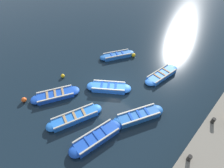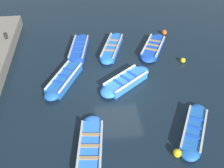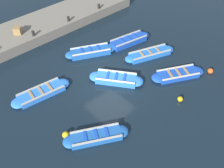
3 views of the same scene
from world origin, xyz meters
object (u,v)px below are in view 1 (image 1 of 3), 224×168
Objects in this scene: bollard_mid_south at (189,158)px; boat_stern_in at (162,75)px; buoy_orange_near at (63,76)px; buoy_white_drifting at (24,100)px; buoy_yellow_far at (134,55)px; boat_tucked at (56,95)px; boat_alongside at (97,138)px; bollard_mid_north at (213,121)px; boat_broadside at (139,116)px; boat_mid_row at (109,87)px; boat_near_quay at (75,117)px; boat_outer_right at (117,55)px.

boat_stern_in is at bearing -48.44° from bollard_mid_south.
buoy_orange_near is 3.25m from buoy_white_drifting.
buoy_yellow_far is 0.99× the size of buoy_white_drifting.
boat_alongside reaches higher than boat_tucked.
bollard_mid_north is at bearing 153.68° from boat_stern_in.
bollard_mid_north reaches higher than boat_broadside.
boat_alongside is 11.85× the size of buoy_orange_near.
bollard_mid_north is 1.04× the size of buoy_yellow_far.
buoy_orange_near is (1.35, -1.53, -0.01)m from boat_tucked.
buoy_white_drifting is (6.39, 4.26, -0.03)m from boat_broadside.
boat_tucked is 4.47m from boat_alongside.
buoy_white_drifting is (3.30, 4.78, -0.02)m from boat_mid_row.
buoy_yellow_far is at bearing -36.25° from bollard_mid_south.
boat_near_quay is 1.98m from boat_alongside.
boat_outer_right is 1.47m from buoy_yellow_far.
boat_stern_in is 7.71m from buoy_orange_near.
boat_alongside is 8.58m from buoy_yellow_far.
boat_stern_in is 10.02× the size of bollard_mid_north.
boat_mid_row reaches higher than buoy_yellow_far.
bollard_mid_north reaches higher than boat_near_quay.
boat_stern_in is at bearing -26.32° from bollard_mid_north.
buoy_orange_near is at bearing -86.37° from buoy_white_drifting.
bollard_mid_north is 10.55m from buoy_orange_near.
boat_stern_in is at bearing -135.35° from buoy_orange_near.
boat_broadside reaches higher than buoy_white_drifting.
boat_mid_row is 9.12× the size of buoy_yellow_far.
bollard_mid_south reaches higher than boat_mid_row.
boat_outer_right is 9.07× the size of bollard_mid_south.
boat_near_quay is 7.25m from boat_outer_right.
bollard_mid_north reaches higher than buoy_white_drifting.
boat_mid_row is 4.03m from boat_alongside.
boat_alongside reaches higher than boat_broadside.
boat_mid_row is at bearing -125.09° from boat_tucked.
boat_mid_row is 0.91× the size of boat_tucked.
boat_tucked is (5.24, 2.54, -0.04)m from boat_broadside.
bollard_mid_south is (-8.87, 4.70, 0.73)m from boat_outer_right.
boat_alongside is (0.78, 2.78, 0.00)m from boat_broadside.
boat_outer_right is at bearing -96.67° from buoy_white_drifting.
boat_alongside is (-4.46, 0.24, 0.04)m from boat_tucked.
boat_outer_right is at bearing 5.75° from boat_stern_in.
boat_near_quay is 10.58× the size of buoy_white_drifting.
boat_outer_right is 10.07m from bollard_mid_south.
boat_outer_right is 0.95× the size of boat_tucked.
boat_outer_right reaches higher than boat_tucked.
boat_near_quay reaches higher than buoy_yellow_far.
boat_stern_in is at bearing -174.25° from boat_outer_right.
boat_tucked is at bearing -123.74° from buoy_white_drifting.
bollard_mid_north is at bearing -90.00° from bollard_mid_south.
bollard_mid_north reaches higher than buoy_orange_near.
bollard_mid_south is at bearing 90.00° from bollard_mid_north.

